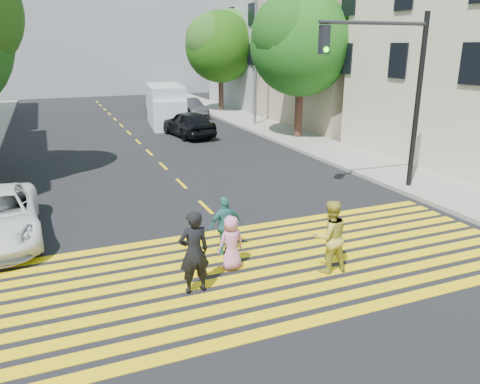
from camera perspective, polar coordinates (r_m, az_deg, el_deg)
ground at (r=10.52m, az=6.37°, el=-11.89°), size 120.00×120.00×0.00m
sidewalk_right at (r=26.90m, az=7.08°, el=6.46°), size 3.00×60.00×0.15m
crosswalk at (r=11.51m, az=3.31°, el=-9.03°), size 13.40×5.30×0.01m
lane_line at (r=31.25m, az=-13.85°, el=7.48°), size 0.12×34.40×0.01m
building_right_tan at (r=33.31m, az=14.13°, el=16.70°), size 10.00×10.00×10.00m
building_right_grey at (r=42.71m, az=5.07°, el=17.18°), size 10.00×10.00×10.00m
backdrop_block at (r=56.18m, az=-18.62°, el=17.45°), size 30.00×8.00×12.00m
tree_right_near at (r=26.84m, az=7.58°, el=18.08°), size 6.48×6.13×8.14m
tree_right_far at (r=38.03m, az=-2.32°, el=17.70°), size 6.51×6.26×7.89m
pedestrian_man at (r=10.08m, az=-5.64°, el=-7.28°), size 0.70×0.47×1.86m
pedestrian_woman at (r=11.12m, az=10.91°, el=-5.36°), size 0.91×0.73×1.77m
pedestrian_child at (r=11.13m, az=-1.08°, el=-6.21°), size 0.71×0.51×1.34m
pedestrian_extra at (r=11.90m, az=-1.79°, el=-4.09°), size 0.93×0.45×1.53m
dark_car_near at (r=27.83m, az=-6.33°, el=8.30°), size 2.42×4.72×1.54m
silver_car at (r=37.27m, az=-9.69°, el=10.40°), size 2.45×5.19×1.46m
dark_car_parked at (r=35.53m, az=-6.18°, el=10.14°), size 1.91×4.33×1.38m
white_van at (r=31.80m, az=-9.00°, el=10.21°), size 2.76×5.81×2.64m
traffic_signal at (r=17.17m, az=18.21°, el=12.94°), size 4.26×0.37×6.24m
street_lamp at (r=31.15m, az=1.54°, el=17.97°), size 2.11×0.74×9.46m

